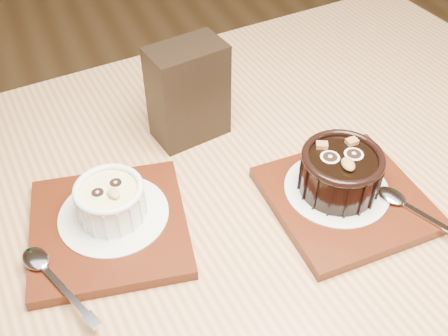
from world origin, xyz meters
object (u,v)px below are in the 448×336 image
Objects in this scene: ramekin_dark at (341,170)px; tray_left at (109,227)px; condiment_stand at (188,93)px; table at (227,264)px; tray_right at (345,199)px; ramekin_white at (111,199)px.

tray_left is at bearing -179.22° from ramekin_dark.
tray_left is 0.21m from condiment_stand.
condiment_stand is at bearing 84.64° from table.
tray_left is 0.29m from tray_right.
tray_right is at bearing -13.82° from tray_left.
table is 0.20m from ramekin_dark.
condiment_stand is (0.02, 0.17, 0.16)m from table.
table is at bearing -38.68° from ramekin_white.
table is 9.07× the size of condiment_stand.
table is at bearing -95.36° from condiment_stand.
ramekin_white is 0.29m from tray_right.
tray_right is at bearing -57.46° from condiment_stand.
ramekin_dark reaches higher than table.
ramekin_white is (0.01, 0.01, 0.03)m from tray_left.
table is 0.19m from ramekin_white.
tray_left is at bearing 164.55° from table.
condiment_stand reaches higher than tray_right.
tray_left is 1.81× the size of ramekin_dark.
table is 12.76× the size of ramekin_dark.
ramekin_white is at bearing 163.75° from tray_right.
ramekin_white is 0.45× the size of tray_right.
ramekin_white is 0.57× the size of condiment_stand.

